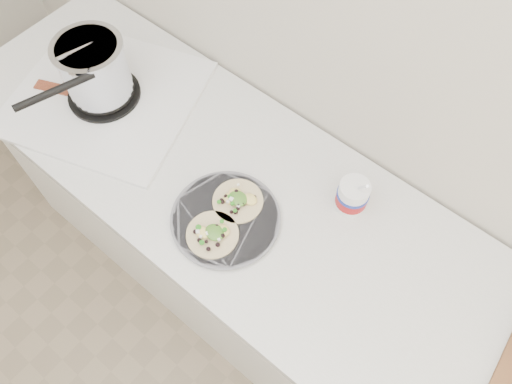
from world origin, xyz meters
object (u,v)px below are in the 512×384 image
Objects in this scene: stove at (99,79)px; bacon_plate at (61,91)px; taco_plate at (225,217)px; tub at (354,195)px.

bacon_plate is at bearing -168.34° from stove.
taco_plate is 1.15× the size of bacon_plate.
tub is at bearing -7.00° from stove.
taco_plate is at bearing -26.95° from stove.
taco_plate is 0.74m from bacon_plate.
stove is at bearing -168.23° from tub.
stove is 2.62× the size of bacon_plate.
taco_plate is 0.37m from tub.
stove reaches higher than taco_plate.
bacon_plate is (-0.98, -0.26, -0.06)m from tub.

